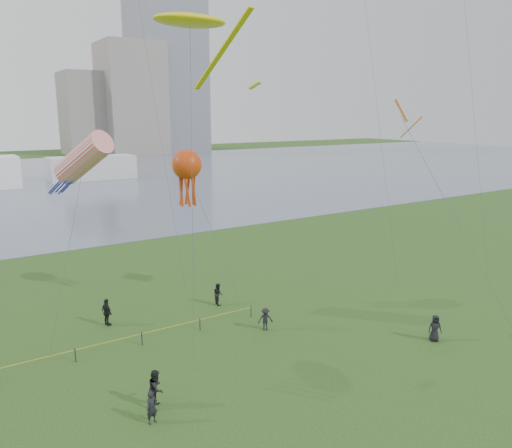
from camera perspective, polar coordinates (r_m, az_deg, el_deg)
ground_plane at (r=24.15m, az=14.16°, el=-23.51°), size 400.00×400.00×0.00m
lake at (r=114.76m, az=-25.21°, el=4.29°), size 400.00×120.00×0.08m
building_mid at (r=185.26m, az=-14.04°, el=13.68°), size 20.00×20.00×38.00m
building_low at (r=186.88m, az=-18.71°, el=11.85°), size 16.00×18.00×28.00m
pavilion_right at (r=115.19m, az=-18.26°, el=6.12°), size 18.00×7.00×5.00m
spectator_a at (r=26.02m, az=-11.34°, el=-17.95°), size 1.16×1.19×1.93m
spectator_b at (r=33.53m, az=1.08°, el=-10.82°), size 1.14×0.90×1.55m
spectator_c at (r=35.62m, az=-16.68°, el=-9.64°), size 0.72×1.19×1.89m
spectator_d at (r=33.97m, az=19.77°, el=-11.13°), size 1.00×0.91×1.71m
spectator_f at (r=24.99m, az=-11.82°, el=-19.83°), size 0.64×0.49×1.58m
spectator_g at (r=37.87m, az=-4.36°, el=-7.97°), size 0.70×0.86×1.65m
kite_stingray at (r=35.85m, az=-7.48°, el=21.96°), size 7.11×10.35×20.48m
kite_windsock at (r=34.21m, az=-19.13°, el=7.09°), size 5.45×6.09×13.09m
kite_octopus at (r=35.07m, az=-7.92°, el=6.61°), size 2.08×8.92×11.66m
kite_delta at (r=32.60m, az=16.85°, el=11.15°), size 4.28×14.67×14.93m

